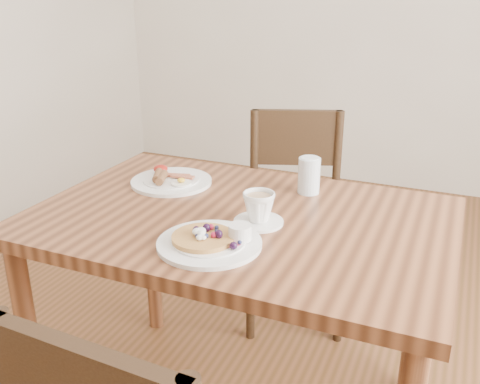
{
  "coord_description": "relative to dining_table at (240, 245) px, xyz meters",
  "views": [
    {
      "loc": [
        0.56,
        -1.31,
        1.37
      ],
      "look_at": [
        0.0,
        0.0,
        0.82
      ],
      "focal_mm": 40.0,
      "sensor_mm": 36.0,
      "label": 1
    }
  ],
  "objects": [
    {
      "name": "water_glass",
      "position": [
        0.13,
        0.25,
        0.16
      ],
      "size": [
        0.07,
        0.07,
        0.12
      ],
      "primitive_type": "cylinder",
      "color": "silver",
      "rests_on": "dining_table"
    },
    {
      "name": "dining_table",
      "position": [
        0.0,
        0.0,
        0.0
      ],
      "size": [
        1.2,
        0.8,
        0.75
      ],
      "color": "brown",
      "rests_on": "ground"
    },
    {
      "name": "chair_far",
      "position": [
        -0.05,
        0.7,
        -0.16
      ],
      "size": [
        0.54,
        0.54,
        0.88
      ],
      "rotation": [
        0.0,
        0.0,
        3.5
      ],
      "color": "#332112",
      "rests_on": "ground"
    },
    {
      "name": "pancake_plate",
      "position": [
        0.01,
        -0.21,
        0.11
      ],
      "size": [
        0.27,
        0.27,
        0.06
      ],
      "color": "white",
      "rests_on": "dining_table"
    },
    {
      "name": "teacup_saucer",
      "position": [
        0.07,
        -0.03,
        0.14
      ],
      "size": [
        0.14,
        0.14,
        0.09
      ],
      "color": "white",
      "rests_on": "dining_table"
    },
    {
      "name": "breakfast_plate",
      "position": [
        -0.32,
        0.15,
        0.11
      ],
      "size": [
        0.27,
        0.27,
        0.04
      ],
      "color": "white",
      "rests_on": "dining_table"
    }
  ]
}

